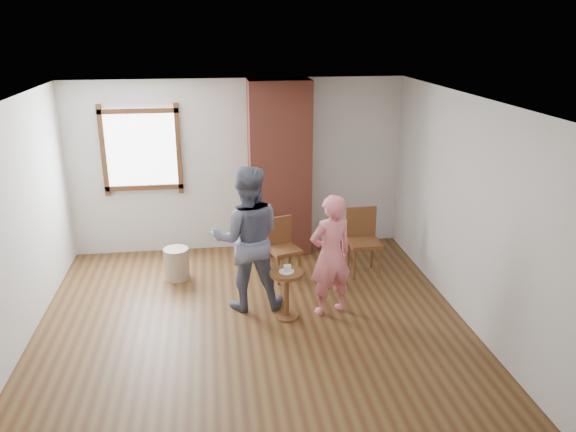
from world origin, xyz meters
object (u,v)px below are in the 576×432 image
Objects in this scene: dining_chair_right at (363,237)px; side_table at (287,287)px; man at (247,238)px; dining_chair_left at (282,244)px; person_pink at (331,255)px; stoneware_crock at (177,264)px.

dining_chair_right reaches higher than side_table.
man reaches higher than side_table.
side_table is 0.33× the size of man.
person_pink is at bearing -85.92° from dining_chair_left.
dining_chair_right is (2.58, -0.12, 0.30)m from stoneware_crock.
stoneware_crock is at bearing 136.37° from side_table.
dining_chair_left reaches higher than side_table.
side_table reaches higher than stoneware_crock.
stoneware_crock is at bearing -43.12° from man.
stoneware_crock is 1.46m from man.
dining_chair_right is 0.62× the size of person_pink.
stoneware_crock is 0.52× the size of dining_chair_left.
side_table is 0.75m from man.
man is (0.92, -0.91, 0.68)m from stoneware_crock.
dining_chair_right is (1.14, 0.01, 0.05)m from dining_chair_left.
dining_chair_left is 1.21m from person_pink.
dining_chair_left reaches higher than stoneware_crock.
man is at bearing -44.73° from stoneware_crock.
dining_chair_right reaches higher than stoneware_crock.
side_table is at bearing -43.63° from stoneware_crock.
dining_chair_left is 1.17m from side_table.
side_table is at bearing -112.49° from dining_chair_left.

